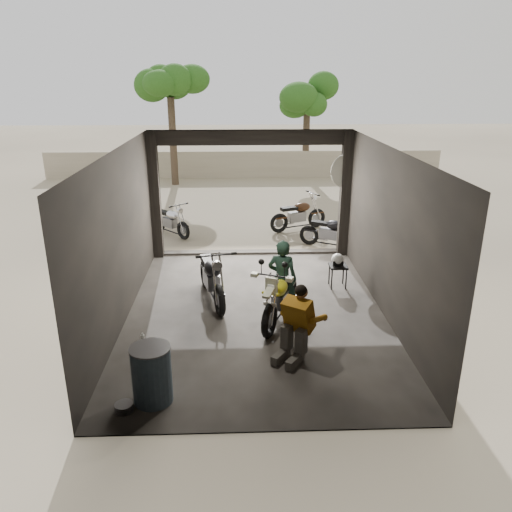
{
  "coord_description": "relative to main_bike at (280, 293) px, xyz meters",
  "views": [
    {
      "loc": [
        -0.33,
        -8.87,
        4.43
      ],
      "look_at": [
        0.03,
        0.6,
        0.99
      ],
      "focal_mm": 35.0,
      "sensor_mm": 36.0,
      "label": 1
    }
  ],
  "objects": [
    {
      "name": "rider",
      "position": [
        0.05,
        0.26,
        0.19
      ],
      "size": [
        0.65,
        0.52,
        1.54
      ],
      "primitive_type": "imported",
      "rotation": [
        0.0,
        0.0,
        2.85
      ],
      "color": "black",
      "rests_on": "ground"
    },
    {
      "name": "outside_bike_a",
      "position": [
        -2.75,
        5.56,
        -0.08
      ],
      "size": [
        1.47,
        1.5,
        1.0
      ],
      "primitive_type": null,
      "rotation": [
        0.0,
        0.0,
        0.76
      ],
      "color": "black",
      "rests_on": "ground"
    },
    {
      "name": "sign_post",
      "position": [
        1.97,
        3.69,
        1.22
      ],
      "size": [
        0.88,
        0.08,
        2.64
      ],
      "rotation": [
        0.0,
        0.0,
        0.14
      ],
      "color": "black",
      "rests_on": "ground"
    },
    {
      "name": "main_bike",
      "position": [
        0.0,
        0.0,
        0.0
      ],
      "size": [
        1.32,
        1.89,
        1.17
      ],
      "primitive_type": null,
      "rotation": [
        0.0,
        0.0,
        -0.39
      ],
      "color": "beige",
      "rests_on": "ground"
    },
    {
      "name": "outside_bike_b",
      "position": [
        1.04,
        5.95,
        -0.03
      ],
      "size": [
        1.78,
        1.27,
        1.11
      ],
      "primitive_type": null,
      "rotation": [
        0.0,
        0.0,
        1.98
      ],
      "color": "#371D0D",
      "rests_on": "ground"
    },
    {
      "name": "tree_right",
      "position": [
        2.35,
        14.34,
        2.98
      ],
      "size": [
        2.2,
        2.2,
        5.0
      ],
      "color": "#382B1E",
      "rests_on": "ground"
    },
    {
      "name": "garage",
      "position": [
        -0.45,
        0.89,
        0.7
      ],
      "size": [
        7.0,
        7.13,
        3.2
      ],
      "color": "#2D2B28",
      "rests_on": "ground"
    },
    {
      "name": "ground",
      "position": [
        -0.45,
        0.34,
        -0.58
      ],
      "size": [
        80.0,
        80.0,
        0.0
      ],
      "primitive_type": "plane",
      "color": "#7A6D56",
      "rests_on": "ground"
    },
    {
      "name": "helmet",
      "position": [
        1.38,
        1.6,
        0.07
      ],
      "size": [
        0.35,
        0.36,
        0.26
      ],
      "primitive_type": "ellipsoid",
      "rotation": [
        0.0,
        0.0,
        -0.36
      ],
      "color": "silver",
      "rests_on": "stool"
    },
    {
      "name": "tree_left",
      "position": [
        -3.45,
        12.84,
        3.4
      ],
      "size": [
        2.2,
        2.2,
        5.6
      ],
      "color": "#382B1E",
      "rests_on": "ground"
    },
    {
      "name": "outside_bike_c",
      "position": [
        1.71,
        4.24,
        -0.06
      ],
      "size": [
        1.66,
        1.3,
        1.04
      ],
      "primitive_type": null,
      "rotation": [
        0.0,
        0.0,
        1.07
      ],
      "color": "black",
      "rests_on": "ground"
    },
    {
      "name": "oil_drum",
      "position": [
        -2.03,
        -2.43,
        -0.15
      ],
      "size": [
        0.71,
        0.71,
        0.87
      ],
      "primitive_type": "cylinder",
      "rotation": [
        0.0,
        0.0,
        0.33
      ],
      "color": "#35495A",
      "rests_on": "ground"
    },
    {
      "name": "mechanic",
      "position": [
        0.11,
        -1.34,
        0.03
      ],
      "size": [
        0.99,
        1.04,
        1.22
      ],
      "primitive_type": null,
      "rotation": [
        0.0,
        0.0,
        -0.62
      ],
      "color": "#B57718",
      "rests_on": "ground"
    },
    {
      "name": "stool",
      "position": [
        1.4,
        1.56,
        -0.13
      ],
      "size": [
        0.38,
        0.38,
        0.52
      ],
      "rotation": [
        0.0,
        0.0,
        0.07
      ],
      "color": "black",
      "rests_on": "ground"
    },
    {
      "name": "boundary_wall",
      "position": [
        -0.45,
        14.34,
        0.02
      ],
      "size": [
        18.0,
        0.3,
        1.2
      ],
      "primitive_type": "cube",
      "color": "gray",
      "rests_on": "ground"
    },
    {
      "name": "left_bike",
      "position": [
        -1.34,
        0.98,
        0.02
      ],
      "size": [
        1.16,
        1.92,
        1.21
      ],
      "primitive_type": null,
      "rotation": [
        0.0,
        0.0,
        0.25
      ],
      "color": "black",
      "rests_on": "ground"
    }
  ]
}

